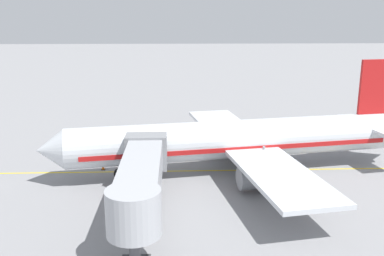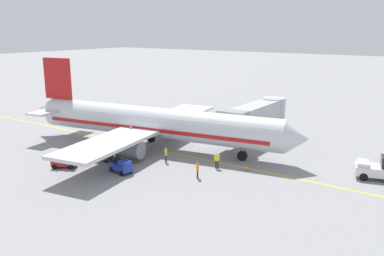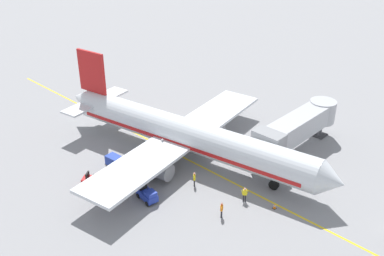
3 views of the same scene
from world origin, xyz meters
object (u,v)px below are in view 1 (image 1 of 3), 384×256
(jet_bridge, at_px, (141,178))
(ground_crew_wing_walker, at_px, (134,156))
(ground_crew_marshaller, at_px, (137,146))
(baggage_tug_trailing, at_px, (202,139))
(safety_cone_nose_left, at_px, (103,167))
(baggage_tug_lead, at_px, (250,134))
(baggage_cart_second_in_train, at_px, (266,140))
(parked_airliner, at_px, (239,140))
(ground_crew_loader, at_px, (189,151))
(baggage_cart_front, at_px, (243,141))

(jet_bridge, relative_size, ground_crew_wing_walker, 8.59)
(ground_crew_marshaller, bearing_deg, baggage_tug_trailing, -66.20)
(baggage_tug_trailing, bearing_deg, safety_cone_nose_left, 127.79)
(jet_bridge, height_order, baggage_tug_lead, jet_bridge)
(baggage_cart_second_in_train, height_order, ground_crew_wing_walker, ground_crew_wing_walker)
(parked_airliner, bearing_deg, ground_crew_marshaller, 61.62)
(parked_airliner, relative_size, ground_crew_wing_walker, 22.04)
(parked_airliner, xyz_separation_m, baggage_cart_second_in_train, (7.30, -4.29, -2.24))
(baggage_tug_trailing, distance_m, ground_crew_marshaller, 7.95)
(ground_crew_marshaller, bearing_deg, ground_crew_wing_walker, 178.98)
(ground_crew_loader, distance_m, ground_crew_marshaller, 5.95)
(baggage_tug_trailing, relative_size, ground_crew_marshaller, 1.57)
(parked_airliner, height_order, jet_bridge, parked_airliner)
(ground_crew_marshaller, bearing_deg, baggage_cart_front, -83.06)
(baggage_tug_trailing, bearing_deg, baggage_cart_second_in_train, -101.43)
(baggage_cart_front, relative_size, safety_cone_nose_left, 5.00)
(parked_airliner, bearing_deg, baggage_tug_lead, -15.54)
(baggage_cart_front, height_order, safety_cone_nose_left, baggage_cart_front)
(baggage_tug_trailing, distance_m, baggage_cart_front, 4.92)
(ground_crew_wing_walker, bearing_deg, baggage_cart_second_in_train, -70.19)
(baggage_cart_front, bearing_deg, baggage_tug_trailing, 68.96)
(baggage_tug_lead, xyz_separation_m, baggage_cart_second_in_train, (-3.70, -1.23, 0.24))
(parked_airliner, relative_size, safety_cone_nose_left, 63.12)
(baggage_tug_lead, distance_m, baggage_tug_trailing, 6.50)
(baggage_cart_second_in_train, distance_m, ground_crew_loader, 9.77)
(jet_bridge, bearing_deg, baggage_tug_trailing, -16.02)
(safety_cone_nose_left, bearing_deg, ground_crew_marshaller, -32.19)
(ground_crew_wing_walker, bearing_deg, baggage_tug_trailing, -47.30)
(baggage_tug_trailing, bearing_deg, baggage_tug_lead, -70.05)
(ground_crew_wing_walker, bearing_deg, jet_bridge, -171.89)
(ground_crew_wing_walker, height_order, safety_cone_nose_left, ground_crew_wing_walker)
(baggage_tug_lead, distance_m, ground_crew_wing_walker, 16.18)
(jet_bridge, bearing_deg, baggage_tug_lead, -28.43)
(baggage_tug_lead, bearing_deg, ground_crew_loader, 133.72)
(ground_crew_wing_walker, bearing_deg, baggage_cart_front, -67.23)
(baggage_tug_lead, bearing_deg, baggage_cart_second_in_train, -161.62)
(ground_crew_wing_walker, xyz_separation_m, ground_crew_loader, (1.53, -5.65, 0.00))
(parked_airliner, height_order, ground_crew_marshaller, parked_airliner)
(jet_bridge, height_order, ground_crew_wing_walker, jet_bridge)
(parked_airliner, relative_size, jet_bridge, 2.57)
(baggage_tug_trailing, bearing_deg, baggage_cart_front, -111.04)
(baggage_cart_front, distance_m, ground_crew_loader, 7.17)
(baggage_tug_trailing, xyz_separation_m, baggage_cart_front, (-1.76, -4.59, 0.24))
(baggage_tug_trailing, relative_size, ground_crew_loader, 1.57)
(baggage_tug_trailing, distance_m, baggage_cart_second_in_train, 7.49)
(jet_bridge, xyz_separation_m, baggage_cart_second_in_train, (17.84, -12.89, -2.51))
(parked_airliner, distance_m, baggage_tug_trailing, 9.62)
(jet_bridge, distance_m, ground_crew_wing_walker, 12.92)
(ground_crew_loader, bearing_deg, baggage_cart_second_in_train, -67.42)
(baggage_tug_lead, bearing_deg, parked_airliner, 164.46)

